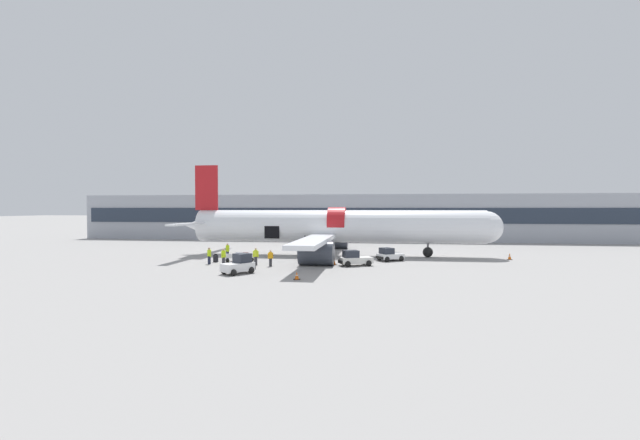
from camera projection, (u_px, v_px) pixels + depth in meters
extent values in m
plane|color=gray|center=(332.00, 260.00, 44.68)|extent=(500.00, 500.00, 0.00)
cube|color=#9EA3AD|center=(353.00, 217.00, 77.04)|extent=(95.01, 13.61, 7.75)
cube|color=#232D3D|center=(350.00, 215.00, 70.23)|extent=(93.11, 0.16, 2.48)
cylinder|color=white|center=(337.00, 226.00, 48.89)|extent=(32.73, 3.68, 3.68)
sphere|color=white|center=(486.00, 227.00, 46.57)|extent=(3.50, 3.50, 3.50)
cone|color=white|center=(201.00, 225.00, 51.20)|extent=(4.23, 3.39, 3.39)
cylinder|color=red|center=(337.00, 223.00, 48.84)|extent=(1.96, 3.69, 3.69)
cube|color=red|center=(207.00, 188.00, 50.98)|extent=(2.76, 0.28, 5.33)
cube|color=white|center=(190.00, 224.00, 46.67)|extent=(1.07, 8.95, 0.20)
cube|color=white|center=(220.00, 221.00, 55.52)|extent=(1.07, 8.95, 0.20)
cube|color=white|center=(314.00, 241.00, 40.65)|extent=(2.54, 15.98, 0.40)
cube|color=white|center=(334.00, 231.00, 57.55)|extent=(2.54, 15.98, 0.40)
cylinder|color=#333842|center=(316.00, 253.00, 40.64)|extent=(3.29, 2.32, 2.32)
cylinder|color=#333842|center=(335.00, 240.00, 57.57)|extent=(3.29, 2.32, 2.32)
cube|color=black|center=(272.00, 232.00, 48.12)|extent=(1.70, 0.12, 1.40)
cylinder|color=#56565B|center=(428.00, 244.00, 47.51)|extent=(0.22, 0.22, 1.90)
sphere|color=black|center=(428.00, 252.00, 47.53)|extent=(1.13, 1.13, 1.13)
cylinder|color=#56565B|center=(305.00, 244.00, 46.89)|extent=(0.22, 0.22, 1.90)
sphere|color=black|center=(305.00, 253.00, 46.91)|extent=(1.13, 1.13, 1.13)
cylinder|color=#56565B|center=(312.00, 241.00, 51.91)|extent=(0.22, 0.22, 1.90)
sphere|color=black|center=(312.00, 248.00, 51.94)|extent=(1.13, 1.13, 1.13)
cube|color=silver|center=(356.00, 260.00, 40.54)|extent=(3.32, 2.39, 0.57)
cube|color=#232833|center=(351.00, 254.00, 40.39)|extent=(1.70, 1.57, 0.66)
cube|color=black|center=(340.00, 262.00, 40.16)|extent=(0.57, 1.15, 0.28)
sphere|color=black|center=(344.00, 262.00, 40.90)|extent=(0.56, 0.56, 0.56)
sphere|color=black|center=(348.00, 264.00, 39.68)|extent=(0.56, 0.56, 0.56)
sphere|color=black|center=(364.00, 262.00, 41.42)|extent=(0.56, 0.56, 0.56)
sphere|color=black|center=(369.00, 263.00, 40.20)|extent=(0.56, 0.56, 0.56)
cube|color=white|center=(390.00, 256.00, 44.27)|extent=(2.94, 2.62, 0.51)
cube|color=#232833|center=(387.00, 251.00, 44.07)|extent=(1.64, 1.69, 0.61)
cube|color=black|center=(379.00, 258.00, 43.74)|extent=(0.82, 1.22, 0.26)
sphere|color=black|center=(379.00, 258.00, 44.59)|extent=(0.56, 0.56, 0.56)
sphere|color=black|center=(387.00, 259.00, 43.27)|extent=(0.56, 0.56, 0.56)
sphere|color=black|center=(393.00, 257.00, 45.28)|extent=(0.56, 0.56, 0.56)
sphere|color=black|center=(401.00, 258.00, 43.96)|extent=(0.56, 0.56, 0.56)
cube|color=white|center=(238.00, 267.00, 35.49)|extent=(2.61, 2.93, 0.68)
cube|color=#232833|center=(242.00, 258.00, 35.81)|extent=(1.62, 1.63, 0.75)
cube|color=black|center=(251.00, 267.00, 36.49)|extent=(1.06, 0.79, 0.34)
sphere|color=black|center=(251.00, 270.00, 35.71)|extent=(0.56, 0.56, 0.56)
sphere|color=black|center=(242.00, 269.00, 36.59)|extent=(0.56, 0.56, 0.56)
sphere|color=black|center=(233.00, 272.00, 34.41)|extent=(0.56, 0.56, 0.56)
sphere|color=black|center=(224.00, 271.00, 35.28)|extent=(0.56, 0.56, 0.56)
cube|color=silver|center=(240.00, 257.00, 43.33)|extent=(2.92, 2.48, 0.05)
cube|color=silver|center=(250.00, 256.00, 42.78)|extent=(0.63, 1.70, 0.38)
cube|color=silver|center=(235.00, 256.00, 42.56)|extent=(2.32, 0.84, 0.38)
cube|color=silver|center=(245.00, 254.00, 44.09)|extent=(2.32, 0.84, 0.38)
cube|color=#333338|center=(254.00, 260.00, 42.57)|extent=(0.88, 0.36, 0.06)
sphere|color=black|center=(241.00, 261.00, 42.15)|extent=(0.40, 0.40, 0.40)
sphere|color=black|center=(252.00, 260.00, 43.74)|extent=(0.40, 0.40, 0.40)
sphere|color=black|center=(227.00, 260.00, 42.94)|extent=(0.40, 0.40, 0.40)
sphere|color=black|center=(238.00, 259.00, 44.52)|extent=(0.40, 0.40, 0.40)
cube|color=#1E2347|center=(239.00, 255.00, 43.25)|extent=(0.50, 0.33, 0.42)
cube|color=#4C1E1E|center=(246.00, 255.00, 43.03)|extent=(0.55, 0.41, 0.51)
cylinder|color=#2D2D33|center=(224.00, 261.00, 40.54)|extent=(0.38, 0.38, 0.81)
cylinder|color=#B7E019|center=(224.00, 254.00, 40.52)|extent=(0.49, 0.49, 0.63)
sphere|color=tan|center=(223.00, 249.00, 40.50)|extent=(0.22, 0.22, 0.22)
cylinder|color=#B7E019|center=(225.00, 254.00, 40.71)|extent=(0.16, 0.16, 0.58)
cylinder|color=#B7E019|center=(222.00, 255.00, 40.32)|extent=(0.16, 0.16, 0.58)
cylinder|color=#1E2338|center=(228.00, 255.00, 45.94)|extent=(0.41, 0.41, 0.82)
cylinder|color=#B7E019|center=(228.00, 248.00, 45.92)|extent=(0.53, 0.53, 0.64)
sphere|color=tan|center=(227.00, 244.00, 45.91)|extent=(0.23, 0.23, 0.23)
cylinder|color=#B7E019|center=(227.00, 249.00, 46.13)|extent=(0.17, 0.17, 0.59)
cylinder|color=#B7E019|center=(228.00, 249.00, 45.72)|extent=(0.17, 0.17, 0.59)
cylinder|color=#2D2D33|center=(256.00, 261.00, 41.01)|extent=(0.30, 0.30, 0.81)
cylinder|color=#CCE523|center=(256.00, 253.00, 40.99)|extent=(0.39, 0.39, 0.64)
sphere|color=beige|center=(256.00, 249.00, 40.98)|extent=(0.22, 0.22, 0.22)
cylinder|color=#CCE523|center=(258.00, 254.00, 40.96)|extent=(0.12, 0.12, 0.58)
cylinder|color=#CCE523|center=(253.00, 254.00, 41.02)|extent=(0.12, 0.12, 0.58)
cylinder|color=#1E2338|center=(209.00, 260.00, 41.66)|extent=(0.40, 0.40, 0.79)
cylinder|color=#B7E019|center=(209.00, 253.00, 41.64)|extent=(0.51, 0.51, 0.62)
sphere|color=#9E7556|center=(209.00, 249.00, 41.62)|extent=(0.22, 0.22, 0.22)
cylinder|color=#B7E019|center=(208.00, 253.00, 41.78)|extent=(0.16, 0.16, 0.57)
cylinder|color=#B7E019|center=(210.00, 254.00, 41.49)|extent=(0.16, 0.16, 0.57)
cylinder|color=#2D2D33|center=(271.00, 262.00, 40.12)|extent=(0.37, 0.37, 0.75)
cylinder|color=orange|center=(270.00, 255.00, 40.10)|extent=(0.48, 0.48, 0.59)
sphere|color=beige|center=(270.00, 251.00, 40.09)|extent=(0.21, 0.21, 0.21)
cylinder|color=orange|center=(268.00, 256.00, 40.02)|extent=(0.15, 0.15, 0.54)
cylinder|color=orange|center=(273.00, 256.00, 40.18)|extent=(0.15, 0.15, 0.54)
cube|color=black|center=(216.00, 258.00, 43.21)|extent=(0.48, 0.29, 0.74)
cube|color=black|center=(216.00, 254.00, 43.19)|extent=(0.29, 0.06, 0.12)
cube|color=black|center=(510.00, 259.00, 45.31)|extent=(0.50, 0.50, 0.03)
cone|color=orange|center=(510.00, 256.00, 45.30)|extent=(0.37, 0.37, 0.70)
cylinder|color=white|center=(510.00, 256.00, 45.30)|extent=(0.22, 0.22, 0.08)
cube|color=black|center=(297.00, 279.00, 32.67)|extent=(0.49, 0.49, 0.03)
cone|color=orange|center=(297.00, 276.00, 32.67)|extent=(0.36, 0.36, 0.61)
cylinder|color=white|center=(297.00, 275.00, 32.66)|extent=(0.21, 0.21, 0.07)
cube|color=black|center=(334.00, 265.00, 41.16)|extent=(0.53, 0.53, 0.03)
cone|color=orange|center=(334.00, 261.00, 41.15)|extent=(0.39, 0.39, 0.75)
cylinder|color=white|center=(334.00, 261.00, 41.15)|extent=(0.23, 0.23, 0.09)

